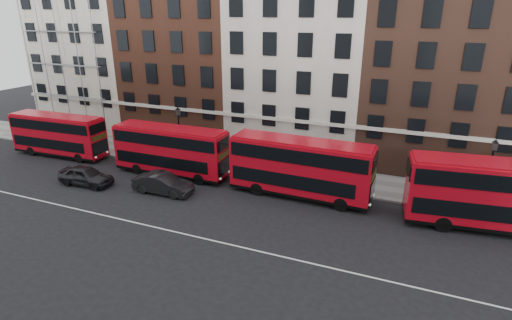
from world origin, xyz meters
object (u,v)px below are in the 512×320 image
at_px(bus_a, 58,134).
at_px(bus_c, 300,167).
at_px(bus_b, 171,150).
at_px(car_rear, 86,176).
at_px(bus_d, 498,194).
at_px(car_front, 163,184).

distance_m(bus_a, bus_c, 24.59).
height_order(bus_b, bus_c, bus_c).
bearing_deg(car_rear, bus_a, 55.97).
bearing_deg(bus_c, bus_d, 1.47).
height_order(bus_d, car_front, bus_d).
height_order(bus_d, car_rear, bus_d).
bearing_deg(bus_b, car_rear, -139.78).
xyz_separation_m(bus_c, car_front, (-10.06, -3.52, -1.65)).
relative_size(bus_a, bus_b, 0.97).
relative_size(bus_d, car_front, 2.36).
bearing_deg(bus_c, car_rear, -163.36).
xyz_separation_m(bus_a, bus_b, (13.00, 0.00, 0.09)).
distance_m(bus_a, car_rear, 9.05).
distance_m(bus_b, bus_d, 24.74).
bearing_deg(bus_a, car_rear, -33.04).
relative_size(bus_b, bus_d, 0.90).
height_order(car_rear, car_front, same).
height_order(bus_b, bus_d, bus_d).
height_order(bus_c, car_rear, bus_c).
bearing_deg(bus_b, bus_c, -0.45).
height_order(bus_b, car_rear, bus_b).
relative_size(car_rear, car_front, 0.97).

